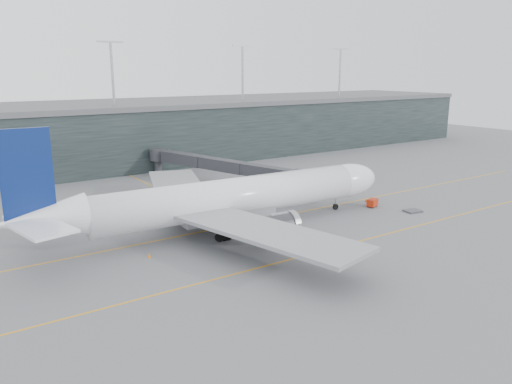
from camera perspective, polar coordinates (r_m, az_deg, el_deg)
ground at (r=77.55m, az=-7.25°, el=-3.68°), size 320.00×320.00×0.00m
taxiline_a at (r=74.16m, az=-5.84°, el=-4.46°), size 160.00×0.25×0.02m
taxiline_b at (r=61.36m, az=1.36°, el=-8.37°), size 160.00×0.25×0.02m
taxiline_lead_main at (r=97.04m, az=-10.00°, el=-0.21°), size 0.25×60.00×0.02m
terminal at (r=129.47m, az=-19.18°, el=6.16°), size 240.00×36.00×29.00m
main_aircraft at (r=73.66m, az=-3.09°, el=-0.75°), size 59.33×55.72×16.64m
jet_bridge at (r=103.69m, az=-4.04°, el=3.31°), size 13.34×42.61×5.76m
gse_cart at (r=88.74m, az=13.16°, el=-1.18°), size 2.34×1.88×1.39m
baggage_dolly at (r=87.59m, az=17.48°, el=-2.07°), size 3.00×2.55×0.27m
uld_a at (r=83.41m, az=-12.70°, el=-2.04°), size 2.07×1.79×1.65m
uld_b at (r=86.89m, az=-13.03°, el=-1.28°), size 2.76×2.52×2.04m
uld_c at (r=86.43m, az=-9.30°, el=-1.30°), size 2.15×1.86×1.71m
cone_nose at (r=91.92m, az=12.46°, el=-0.91°), size 0.40×0.40×0.64m
cone_wing_stbd at (r=66.77m, az=8.48°, el=-6.31°), size 0.47×0.47×0.75m
cone_wing_port at (r=92.86m, az=-4.42°, el=-0.44°), size 0.45×0.45×0.72m
cone_tail at (r=64.98m, az=-12.11°, el=-7.09°), size 0.42×0.42×0.67m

